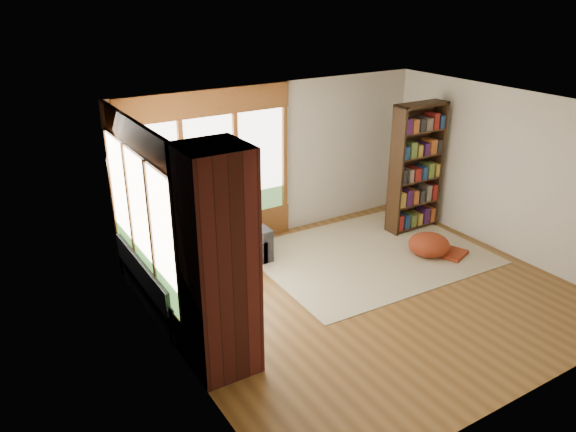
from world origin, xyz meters
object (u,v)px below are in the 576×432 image
brick_chimney (218,264)px  dog_tan (192,222)px  sectional_sofa (189,262)px  dog_brindle (194,255)px  bookshelf (416,168)px  pouf (429,244)px  area_rug (370,255)px

brick_chimney → dog_tan: bearing=74.7°
sectional_sofa → dog_brindle: bearing=-106.6°
brick_chimney → bookshelf: 4.87m
pouf → dog_brindle: (-3.76, 0.55, 0.56)m
sectional_sofa → dog_brindle: (-0.17, -0.69, 0.45)m
area_rug → dog_brindle: (-2.96, 0.07, 0.74)m
bookshelf → dog_brindle: (-4.27, -0.39, -0.37)m
sectional_sofa → dog_brindle: 0.84m
pouf → dog_tan: bearing=156.3°
area_rug → pouf: (0.80, -0.48, 0.18)m
dog_tan → brick_chimney: bearing=-134.6°
sectional_sofa → area_rug: (2.78, -0.75, -0.30)m
brick_chimney → dog_tan: brick_chimney is taller
sectional_sofa → bookshelf: (4.09, -0.29, 0.81)m
bookshelf → pouf: bearing=-118.4°
brick_chimney → pouf: bearing=11.4°
area_rug → bookshelf: bearing=19.2°
brick_chimney → sectional_sofa: bearing=77.7°
sectional_sofa → area_rug: 2.90m
sectional_sofa → dog_tan: bearing=51.8°
pouf → dog_brindle: dog_brindle is taller
dog_tan → dog_brindle: size_ratio=1.20×
sectional_sofa → dog_tan: size_ratio=2.14×
bookshelf → dog_tan: size_ratio=2.17×
dog_brindle → area_rug: bearing=-104.8°
sectional_sofa → bookshelf: bookshelf is taller
brick_chimney → sectional_sofa: size_ratio=1.18×
sectional_sofa → pouf: size_ratio=3.34×
area_rug → dog_brindle: dog_brindle is taller
pouf → dog_tan: dog_tan is taller
area_rug → pouf: size_ratio=5.31×
bookshelf → dog_brindle: 4.30m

